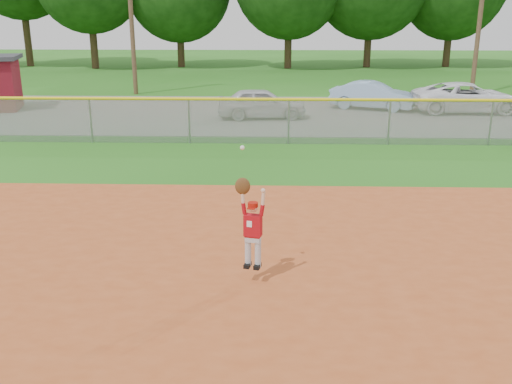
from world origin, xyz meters
TOP-DOWN VIEW (x-y plane):
  - ground at (0.00, 0.00)m, footprint 120.00×120.00m
  - clay_infield at (0.00, -3.00)m, footprint 24.00×16.00m
  - parking_strip at (0.00, 16.00)m, footprint 44.00×10.00m
  - car_white_a at (-1.01, 14.71)m, footprint 3.77×1.79m
  - car_blue at (3.94, 17.18)m, footprint 3.97×2.56m
  - car_white_b at (7.95, 16.45)m, footprint 4.73×2.28m
  - outfield_fence at (0.00, 10.00)m, footprint 40.06×0.10m
  - power_lines at (1.00, 22.00)m, footprint 19.40×0.24m
  - ballplayer at (-0.82, -0.40)m, footprint 0.50×0.27m

SIDE VIEW (x-z plane):
  - ground at x=0.00m, z-range 0.00..0.00m
  - parking_strip at x=0.00m, z-range 0.00..0.03m
  - clay_infield at x=0.00m, z-range 0.00..0.04m
  - car_blue at x=3.94m, z-range 0.03..1.27m
  - car_white_a at x=-1.01m, z-range 0.03..1.28m
  - car_white_b at x=7.95m, z-range 0.03..1.33m
  - outfield_fence at x=0.00m, z-range 0.11..1.66m
  - ballplayer at x=-0.82m, z-range 0.04..2.04m
  - power_lines at x=1.00m, z-range 0.18..9.18m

